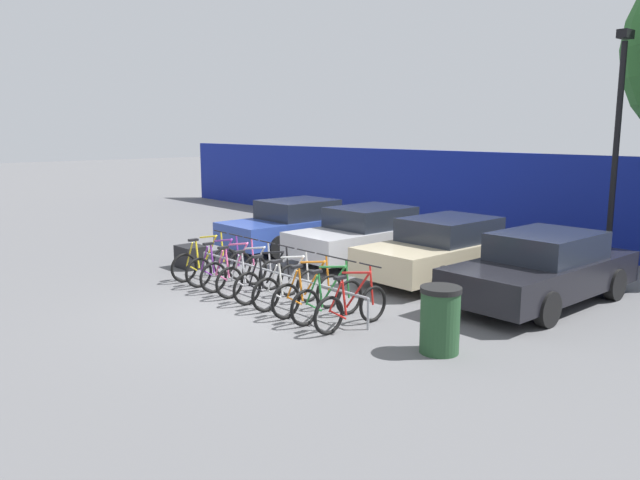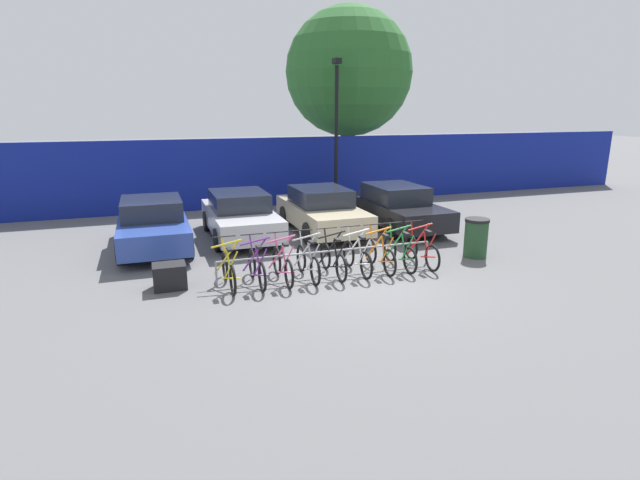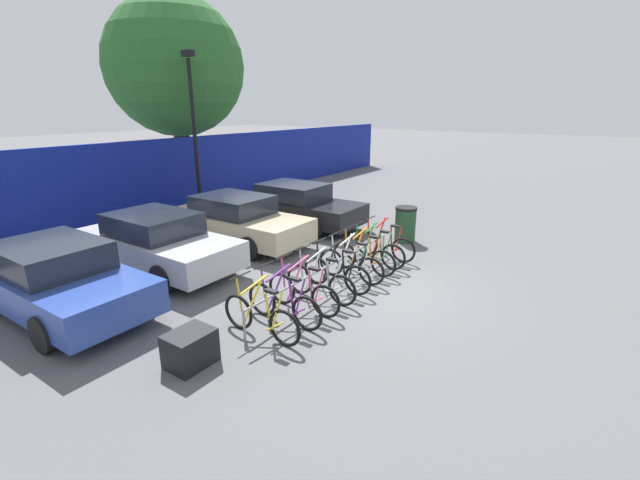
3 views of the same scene
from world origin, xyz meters
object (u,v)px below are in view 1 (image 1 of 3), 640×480
bicycle_yellow (205,262)px  trash_bin (440,320)px  bicycle_green (328,300)px  car_beige (447,249)px  car_silver (368,234)px  bicycle_white (288,288)px  bicycle_orange (308,294)px  lamp_post (617,138)px  bicycle_red (352,307)px  car_black (543,268)px  bicycle_purple (220,267)px  bicycle_black (269,282)px  bicycle_pink (235,271)px  bicycle_silver (251,276)px  cargo_crate (191,257)px  car_blue (296,225)px  bike_rack (273,274)px

bicycle_yellow → trash_bin: bearing=-1.6°
bicycle_green → car_beige: car_beige is taller
bicycle_yellow → car_silver: 4.38m
bicycle_white → bicycle_orange: bearing=-3.0°
lamp_post → bicycle_red: bearing=-95.5°
car_black → bicycle_purple: bearing=-144.6°
car_beige → bicycle_orange: bearing=-89.5°
bicycle_black → trash_bin: (4.09, 0.18, 0.14)m
car_silver → bicycle_yellow: bearing=-103.8°
bicycle_pink → bicycle_silver: (0.60, 0.00, 0.00)m
bicycle_purple → bicycle_red: size_ratio=1.00×
bicycle_black → cargo_crate: (-3.68, 0.35, -0.10)m
bicycle_orange → car_blue: (-5.12, 3.86, 0.31)m
bicycle_orange → trash_bin: (2.88, 0.18, 0.14)m
bicycle_yellow → cargo_crate: 1.28m
bicycle_pink → bicycle_orange: bearing=1.9°
bicycle_red → car_beige: (-1.19, 4.16, 0.31)m
bicycle_white → car_beige: car_beige is taller
car_silver → car_blue: bearing=-171.4°
bicycle_purple → trash_bin: bearing=4.8°
bike_rack → cargo_crate: (-3.63, 0.20, -0.23)m
car_black → cargo_crate: 8.19m
bicycle_black → bicycle_orange: size_ratio=1.00×
bicycle_orange → car_black: bearing=55.1°
bicycle_black → trash_bin: size_ratio=1.66×
bicycle_orange → cargo_crate: size_ratio=2.44×
bicycle_white → car_silver: car_silver is taller
bike_rack → bicycle_orange: size_ratio=3.13×
lamp_post → cargo_crate: size_ratio=8.04×
bicycle_purple → lamp_post: lamp_post is taller
bicycle_orange → bicycle_purple: bearing=177.4°
bicycle_purple → bicycle_green: size_ratio=1.00×
bicycle_silver → bicycle_orange: same height
car_beige → car_black: same height
bike_rack → bicycle_green: (1.80, -0.15, -0.13)m
bicycle_pink → bicycle_silver: bearing=1.9°
bicycle_green → bicycle_purple: bearing=179.7°
bike_rack → bicycle_silver: 0.61m
bicycle_orange → bicycle_red: 1.15m
bicycle_red → cargo_crate: (-6.03, 0.35, -0.10)m
bicycle_pink → car_blue: (-2.69, 3.86, 0.31)m
bicycle_black → cargo_crate: bicycle_black is taller
bicycle_black → bicycle_green: bearing=-2.7°
bicycle_green → car_silver: size_ratio=0.40×
bike_rack → car_silver: bearing=108.4°
bicycle_purple → bicycle_orange: bearing=3.0°
bicycle_orange → bicycle_red: size_ratio=1.00×
bicycle_green → bicycle_red: size_ratio=1.00×
bicycle_green → car_beige: 4.21m
car_silver → cargo_crate: (-2.27, -3.89, -0.42)m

